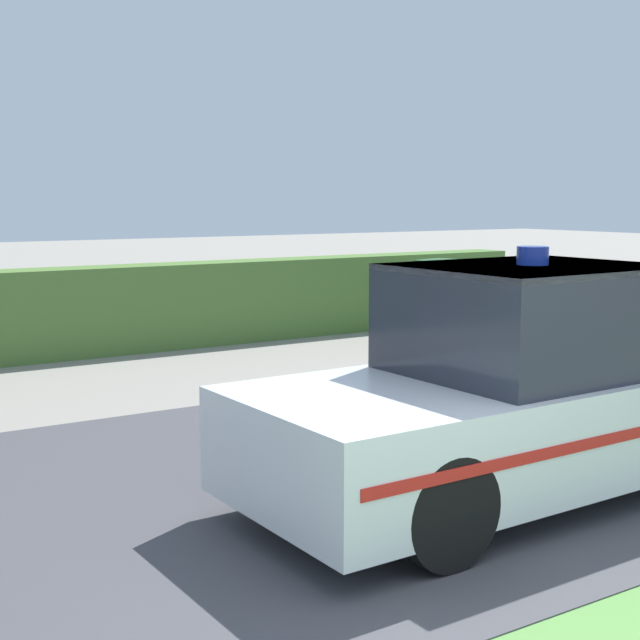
# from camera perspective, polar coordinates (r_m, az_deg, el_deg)

# --- Properties ---
(road_strip) EXTENTS (28.00, 5.01, 0.01)m
(road_strip) POSITION_cam_1_polar(r_m,az_deg,el_deg) (6.42, -4.25, -10.70)
(road_strip) COLOR #424247
(road_strip) RESTS_ON ground
(garden_hedge) EXTENTS (12.83, 0.63, 1.15)m
(garden_hedge) POSITION_cam_1_polar(r_m,az_deg,el_deg) (12.19, -11.56, 0.77)
(garden_hedge) COLOR #4C7233
(garden_hedge) RESTS_ON ground
(police_car) EXTENTS (4.01, 1.68, 1.71)m
(police_car) POSITION_cam_1_polar(r_m,az_deg,el_deg) (6.28, 12.57, -4.49)
(police_car) COLOR black
(police_car) RESTS_ON road_strip
(wheelie_bin) EXTENTS (0.77, 0.79, 1.18)m
(wheelie_bin) POSITION_cam_1_polar(r_m,az_deg,el_deg) (12.55, 7.96, 1.15)
(wheelie_bin) COLOR #23662D
(wheelie_bin) RESTS_ON ground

